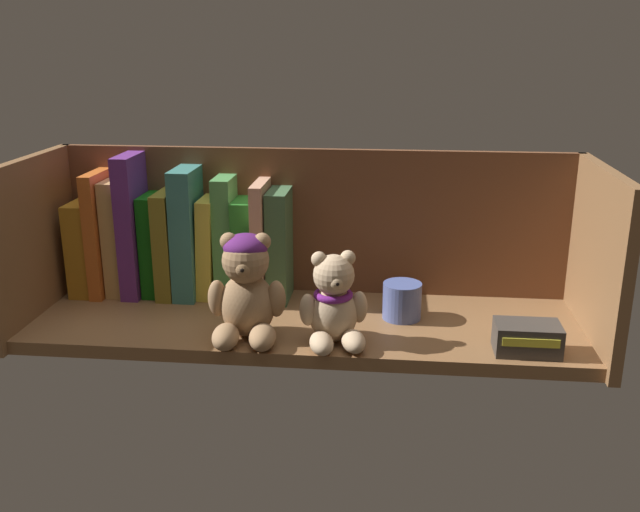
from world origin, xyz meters
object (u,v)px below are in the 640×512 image
Objects in this scene: book_8 at (227,235)px; book_1 at (106,230)px; book_9 at (248,246)px; teddy_bear_smaller at (334,305)px; book_6 at (191,230)px; book_10 at (264,238)px; book_2 at (121,234)px; small_product_box at (527,338)px; book_7 at (211,245)px; book_4 at (156,242)px; pillar_candle at (402,301)px; book_0 at (90,244)px; book_5 at (172,241)px; book_3 at (138,223)px; book_11 at (281,242)px; teddy_bear_larger at (246,289)px.

book_1 is at bearing 180.00° from book_8.
book_1 is at bearing 180.00° from book_9.
teddy_bear_smaller is (19.30, -18.53, -4.26)cm from book_8.
book_10 is (12.28, 0.00, -0.94)cm from book_6.
book_2 is 0.90× the size of book_6.
small_product_box is (66.69, -18.98, -8.20)cm from book_1.
book_4 is at bearing 180.00° from book_7.
book_7 is 52.72cm from small_product_box.
pillar_candle is (47.13, -8.44, -6.82)cm from book_2.
book_8 is 3.37× the size of pillar_candle.
book_6 is at bearing 0.00° from book_0.
book_4 is 1.02× the size of book_7.
book_5 is at bearing 180.00° from book_10.
book_3 reaches higher than book_8.
book_9 reaches higher than book_0.
book_0 is 72.46cm from small_product_box.
book_7 reaches higher than pillar_candle.
book_8 is (23.81, 0.00, 2.19)cm from book_0.
book_4 is 21.29cm from book_11.
teddy_bear_larger is 2.61× the size of pillar_candle.
book_11 is 18.20cm from teddy_bear_larger.
pillar_candle is at bearing -9.64° from book_1.
book_3 is 6.47cm from book_5.
book_4 reaches higher than small_product_box.
book_4 is 9.38cm from book_7.
book_7 is 1.24× the size of teddy_bear_smaller.
teddy_bear_larger is at bearing -30.43° from book_0.
book_6 is (14.68, 0.00, 0.41)cm from book_1.
book_4 is at bearing -180.00° from book_6.
book_5 is (8.75, 0.00, -0.85)cm from book_2.
book_3 reaches higher than book_7.
pillar_candle is at bearing -14.86° from book_7.
book_1 reaches higher than book_5.
book_10 is at bearing 0.00° from book_0.
book_10 is at bearing 154.46° from small_product_box.
book_6 reaches higher than book_11.
book_11 is at bearing 119.08° from teddy_bear_smaller.
teddy_bear_larger is 39.44cm from small_product_box.
book_9 is at bearing 155.95° from small_product_box.
book_6 is 1.18× the size of book_11.
book_11 reaches higher than book_4.
book_2 is 1.17× the size of book_7.
teddy_bear_larger is at bearing -33.08° from book_1.
book_9 is at bearing 0.00° from book_0.
book_9 is 1.86× the size of small_product_box.
book_11 is 3.07× the size of pillar_candle.
book_4 reaches higher than book_7.
book_8 is at bearing 157.52° from small_product_box.
book_3 is 1.39× the size of book_4.
book_10 is at bearing 0.00° from book_5.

